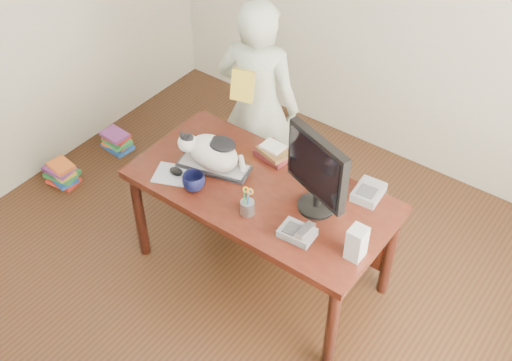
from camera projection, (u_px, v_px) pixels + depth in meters
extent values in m
plane|color=black|center=(203.00, 330.00, 3.97)|extent=(4.50, 4.50, 0.00)
cube|color=black|center=(261.00, 191.00, 3.85)|extent=(1.60, 0.80, 0.05)
cylinder|color=black|center=(140.00, 216.00, 4.22)|extent=(0.07, 0.07, 0.70)
cylinder|color=black|center=(332.00, 328.00, 3.57)|extent=(0.07, 0.07, 0.70)
cylinder|color=black|center=(206.00, 162.00, 4.63)|extent=(0.07, 0.07, 0.70)
cylinder|color=black|center=(389.00, 254.00, 3.97)|extent=(0.07, 0.07, 0.70)
cube|color=black|center=(293.00, 197.00, 4.28)|extent=(1.45, 0.03, 0.50)
cube|color=black|center=(214.00, 166.00, 3.96)|extent=(0.48, 0.28, 0.02)
cube|color=#A1A1A5|center=(214.00, 165.00, 3.95)|extent=(0.44, 0.24, 0.01)
ellipsoid|color=white|center=(213.00, 153.00, 3.89)|extent=(0.38, 0.29, 0.21)
ellipsoid|color=white|center=(188.00, 143.00, 3.89)|extent=(0.15, 0.15, 0.12)
ellipsoid|color=black|center=(187.00, 138.00, 3.87)|extent=(0.10, 0.10, 0.04)
cone|color=black|center=(182.00, 134.00, 3.85)|extent=(0.07, 0.07, 0.07)
cone|color=black|center=(190.00, 136.00, 3.83)|extent=(0.07, 0.06, 0.07)
ellipsoid|color=black|center=(222.00, 144.00, 3.81)|extent=(0.21, 0.19, 0.04)
cylinder|color=white|center=(242.00, 164.00, 3.93)|extent=(0.13, 0.13, 0.05)
cylinder|color=black|center=(316.00, 206.00, 3.71)|extent=(0.28, 0.28, 0.02)
cylinder|color=black|center=(317.00, 198.00, 3.67)|extent=(0.06, 0.06, 0.10)
cube|color=black|center=(317.00, 166.00, 3.49)|extent=(0.45, 0.20, 0.39)
cube|color=black|center=(313.00, 168.00, 3.48)|extent=(0.39, 0.14, 0.32)
cylinder|color=gray|center=(247.00, 207.00, 3.65)|extent=(0.09, 0.09, 0.09)
cylinder|color=black|center=(245.00, 196.00, 3.61)|extent=(0.02, 0.03, 0.13)
cylinder|color=#0C4FAC|center=(248.00, 200.00, 3.58)|extent=(0.02, 0.03, 0.13)
cylinder|color=#A11B17|center=(249.00, 196.00, 3.60)|extent=(0.01, 0.04, 0.13)
cylinder|color=#197F30|center=(245.00, 199.00, 3.59)|extent=(0.02, 0.03, 0.13)
cylinder|color=#B0B0B5|center=(248.00, 197.00, 3.58)|extent=(0.02, 0.02, 0.10)
cylinder|color=#B0B0B5|center=(249.00, 198.00, 3.58)|extent=(0.01, 0.02, 0.10)
torus|color=orange|center=(246.00, 190.00, 3.55)|extent=(0.04, 0.02, 0.04)
torus|color=orange|center=(250.00, 191.00, 3.54)|extent=(0.04, 0.02, 0.04)
cube|color=silver|center=(172.00, 174.00, 3.92)|extent=(0.27, 0.26, 0.00)
ellipsoid|color=black|center=(176.00, 171.00, 3.91)|extent=(0.11, 0.09, 0.04)
imported|color=black|center=(194.00, 182.00, 3.79)|extent=(0.18, 0.18, 0.11)
cube|color=slate|center=(297.00, 233.00, 3.53)|extent=(0.20, 0.15, 0.05)
cube|color=#404043|center=(291.00, 228.00, 3.51)|extent=(0.08, 0.10, 0.01)
cube|color=#B0B0B5|center=(305.00, 230.00, 3.49)|extent=(0.06, 0.16, 0.06)
cube|color=#AAAAAD|center=(357.00, 243.00, 3.37)|extent=(0.09, 0.10, 0.20)
sphere|color=white|center=(337.00, 207.00, 3.66)|extent=(0.07, 0.07, 0.07)
cube|color=#461217|center=(274.00, 154.00, 4.04)|extent=(0.23, 0.18, 0.03)
cube|color=#51361C|center=(274.00, 151.00, 4.01)|extent=(0.23, 0.19, 0.03)
cube|color=white|center=(273.00, 147.00, 4.01)|extent=(0.14, 0.11, 0.02)
cube|color=slate|center=(369.00, 192.00, 3.76)|extent=(0.17, 0.22, 0.06)
cube|color=#404043|center=(367.00, 191.00, 3.72)|extent=(0.11, 0.11, 0.01)
imported|color=silver|center=(258.00, 106.00, 4.38)|extent=(0.66, 0.52, 1.59)
cube|color=gold|center=(243.00, 86.00, 4.11)|extent=(0.17, 0.13, 0.21)
cube|color=red|center=(64.00, 181.00, 4.98)|extent=(0.25, 0.19, 0.03)
cube|color=#1B4BA6|center=(63.00, 179.00, 4.95)|extent=(0.23, 0.18, 0.03)
cube|color=#298B43|center=(62.00, 174.00, 4.94)|extent=(0.27, 0.22, 0.03)
cube|color=gold|center=(62.00, 172.00, 4.91)|extent=(0.21, 0.16, 0.03)
cube|color=#75327E|center=(59.00, 169.00, 4.89)|extent=(0.23, 0.17, 0.03)
cube|color=#CD5D22|center=(61.00, 166.00, 4.88)|extent=(0.21, 0.17, 0.03)
cube|color=#1B4BA6|center=(118.00, 146.00, 5.29)|extent=(0.25, 0.19, 0.03)
cube|color=#CD5D22|center=(117.00, 142.00, 5.28)|extent=(0.22, 0.19, 0.03)
cube|color=#298B43|center=(117.00, 141.00, 5.24)|extent=(0.24, 0.19, 0.03)
cube|color=red|center=(117.00, 137.00, 5.23)|extent=(0.21, 0.16, 0.03)
cube|color=#75327E|center=(115.00, 135.00, 5.21)|extent=(0.22, 0.17, 0.03)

